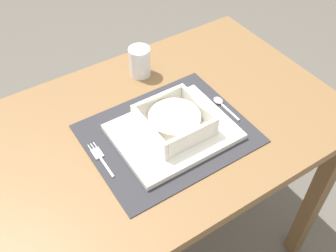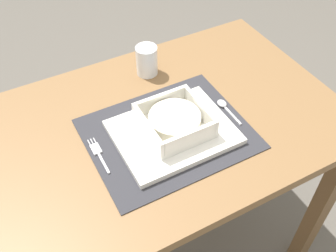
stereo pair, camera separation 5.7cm
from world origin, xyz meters
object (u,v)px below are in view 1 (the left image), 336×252
(butter_knife, at_px, (217,111))
(dining_table, at_px, (164,148))
(drinking_glass, at_px, (140,63))
(porridge_bowl, at_px, (174,121))
(spoon, at_px, (221,103))
(fork, at_px, (100,157))

(butter_knife, bearing_deg, dining_table, 158.84)
(dining_table, relative_size, drinking_glass, 10.70)
(porridge_bowl, bearing_deg, spoon, 6.06)
(dining_table, distance_m, porridge_bowl, 0.17)
(fork, height_order, butter_knife, butter_knife)
(dining_table, relative_size, spoon, 9.21)
(butter_knife, bearing_deg, drinking_glass, 109.32)
(fork, relative_size, butter_knife, 0.98)
(porridge_bowl, height_order, spoon, porridge_bowl)
(dining_table, distance_m, spoon, 0.21)
(butter_knife, bearing_deg, fork, 175.45)
(drinking_glass, bearing_deg, dining_table, -103.41)
(butter_knife, bearing_deg, porridge_bowl, 179.74)
(porridge_bowl, distance_m, drinking_glass, 0.27)
(spoon, bearing_deg, dining_table, 171.86)
(dining_table, relative_size, butter_knife, 7.67)
(porridge_bowl, bearing_deg, butter_knife, -0.27)
(porridge_bowl, relative_size, butter_knife, 1.27)
(fork, bearing_deg, drinking_glass, 39.57)
(porridge_bowl, relative_size, fork, 1.30)
(dining_table, relative_size, fork, 7.86)
(porridge_bowl, height_order, butter_knife, porridge_bowl)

